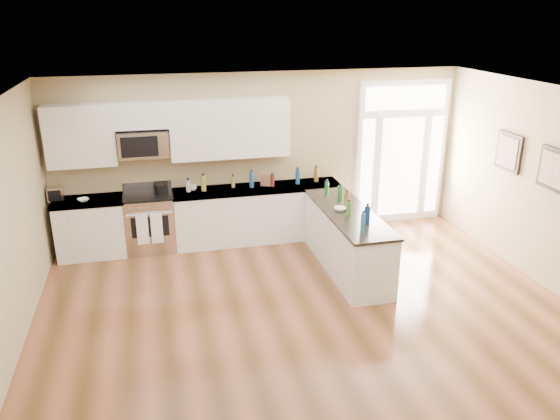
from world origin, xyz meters
name	(u,v)px	position (x,y,z in m)	size (l,w,h in m)	color
ground	(336,363)	(0.00, 0.00, 0.00)	(8.00, 8.00, 0.00)	#563518
room_shell	(342,222)	(0.00, 0.00, 1.71)	(8.00, 8.00, 8.00)	tan
back_cabinet_left	(92,229)	(-2.87, 3.69, 0.44)	(1.10, 0.66, 0.94)	white
back_cabinet_right	(258,215)	(-0.16, 3.69, 0.44)	(2.85, 0.66, 0.94)	white
peninsula_cabinet	(347,242)	(0.93, 2.24, 0.43)	(0.69, 2.32, 0.94)	white
upper_cabinet_left	(80,136)	(-2.88, 3.83, 1.93)	(1.04, 0.33, 0.95)	white
upper_cabinet_right	(230,129)	(-0.57, 3.83, 1.93)	(1.94, 0.33, 0.95)	white
upper_cabinet_short	(141,115)	(-1.95, 3.83, 2.20)	(0.82, 0.33, 0.40)	white
microwave	(143,144)	(-1.95, 3.80, 1.76)	(0.78, 0.41, 0.42)	silver
entry_door	(401,153)	(2.55, 3.95, 1.30)	(1.70, 0.10, 2.60)	white
wall_art_near	(508,152)	(3.47, 2.20, 1.70)	(0.05, 0.58, 0.58)	black
wall_art_far	(554,169)	(3.47, 1.20, 1.70)	(0.05, 0.58, 0.58)	black
kitchen_range	(150,222)	(-1.95, 3.69, 0.48)	(0.78, 0.69, 1.08)	silver
stockpot	(161,188)	(-1.74, 3.73, 1.04)	(0.22, 0.22, 0.17)	black
toaster_oven	(55,193)	(-3.35, 3.79, 1.04)	(0.24, 0.19, 0.21)	silver
cardboard_box	(267,180)	(0.03, 3.77, 1.02)	(0.20, 0.15, 0.17)	brown
bowl_left	(83,200)	(-2.93, 3.63, 0.96)	(0.17, 0.17, 0.04)	white
bowl_peninsula	(340,209)	(0.81, 2.29, 0.97)	(0.18, 0.18, 0.06)	white
cup_counter	(193,188)	(-1.22, 3.78, 0.99)	(0.12, 0.12, 0.09)	white
counter_bottles	(296,190)	(0.33, 3.02, 1.06)	(2.38, 2.45, 0.28)	#19591E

